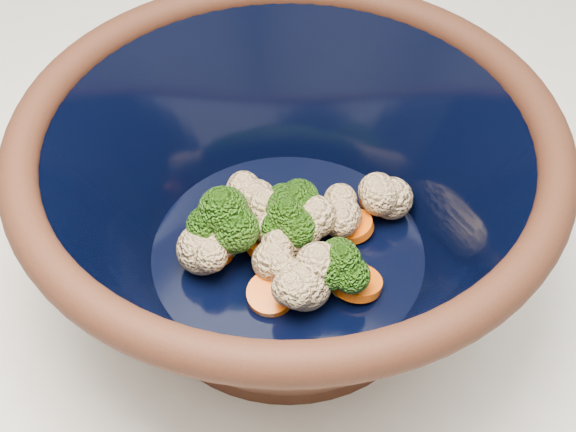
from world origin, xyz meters
name	(u,v)px	position (x,y,z in m)	size (l,w,h in m)	color
mixing_bowl	(288,201)	(-0.10, 0.00, 0.98)	(0.35, 0.35, 0.14)	black
vegetable_pile	(282,229)	(-0.11, 0.00, 0.95)	(0.12, 0.14, 0.06)	#608442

